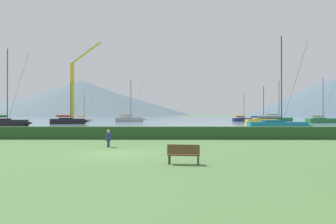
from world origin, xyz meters
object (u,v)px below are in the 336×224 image
(sailboat_slip_6, at_px, (243,119))
(person_seated_viewer, at_px, (108,138))
(sailboat_slip_4, at_px, (129,119))
(sailboat_slip_1, at_px, (83,119))
(sailboat_slip_0, at_px, (68,121))
(sailboat_slip_3, at_px, (278,125))
(park_bench_near_path, at_px, (184,153))
(dock_crane, at_px, (73,95))
(sailboat_slip_2, at_px, (277,119))
(sailboat_slip_10, at_px, (321,120))
(sailboat_slip_5, at_px, (262,121))
(sailboat_slip_8, at_px, (4,122))

(sailboat_slip_6, distance_m, person_seated_viewer, 80.26)
(sailboat_slip_4, bearing_deg, sailboat_slip_6, -5.18)
(sailboat_slip_1, bearing_deg, sailboat_slip_6, -16.29)
(sailboat_slip_0, bearing_deg, sailboat_slip_3, -46.79)
(park_bench_near_path, height_order, person_seated_viewer, person_seated_viewer)
(sailboat_slip_4, distance_m, sailboat_slip_6, 34.84)
(sailboat_slip_4, bearing_deg, dock_crane, -142.83)
(sailboat_slip_1, relative_size, sailboat_slip_4, 0.70)
(sailboat_slip_2, xyz_separation_m, sailboat_slip_4, (-42.04, 4.64, 0.01))
(sailboat_slip_1, height_order, sailboat_slip_6, sailboat_slip_1)
(sailboat_slip_4, distance_m, person_seated_viewer, 71.55)
(sailboat_slip_1, xyz_separation_m, sailboat_slip_4, (17.19, -12.92, 0.20))
(sailboat_slip_0, bearing_deg, person_seated_viewer, -79.63)
(sailboat_slip_10, distance_m, dock_crane, 63.37)
(person_seated_viewer, relative_size, dock_crane, 0.06)
(sailboat_slip_3, bearing_deg, sailboat_slip_10, 59.26)
(person_seated_viewer, bearing_deg, sailboat_slip_5, 66.41)
(sailboat_slip_4, height_order, sailboat_slip_5, sailboat_slip_4)
(sailboat_slip_1, relative_size, dock_crane, 0.42)
(sailboat_slip_1, bearing_deg, sailboat_slip_10, -27.00)
(sailboat_slip_4, height_order, dock_crane, dock_crane)
(dock_crane, bearing_deg, sailboat_slip_10, 2.45)
(sailboat_slip_4, height_order, sailboat_slip_6, sailboat_slip_4)
(sailboat_slip_0, bearing_deg, sailboat_slip_10, -2.29)
(sailboat_slip_3, bearing_deg, dock_crane, 140.24)
(sailboat_slip_5, bearing_deg, sailboat_slip_10, 22.83)
(sailboat_slip_1, relative_size, park_bench_near_path, 5.49)
(sailboat_slip_6, xyz_separation_m, dock_crane, (-46.54, -18.97, 6.37))
(sailboat_slip_0, height_order, dock_crane, dock_crane)
(sailboat_slip_2, relative_size, sailboat_slip_8, 0.81)
(sailboat_slip_3, xyz_separation_m, sailboat_slip_10, (23.63, 37.34, -0.06))
(sailboat_slip_3, relative_size, park_bench_near_path, 8.49)
(sailboat_slip_5, xyz_separation_m, sailboat_slip_6, (1.70, 26.43, -0.06))
(sailboat_slip_6, xyz_separation_m, park_bench_near_path, (-21.49, -83.40, -0.05))
(sailboat_slip_1, bearing_deg, sailboat_slip_4, -44.12)
(sailboat_slip_5, bearing_deg, person_seated_viewer, -123.08)
(park_bench_near_path, bearing_deg, sailboat_slip_10, 67.01)
(park_bench_near_path, bearing_deg, dock_crane, 117.74)
(sailboat_slip_8, relative_size, park_bench_near_path, 9.09)
(person_seated_viewer, bearing_deg, park_bench_near_path, -53.42)
(sailboat_slip_2, distance_m, sailboat_slip_5, 19.46)
(sailboat_slip_1, relative_size, sailboat_slip_5, 1.01)
(park_bench_near_path, xyz_separation_m, dock_crane, (-25.05, 64.42, 6.42))
(sailboat_slip_5, height_order, dock_crane, dock_crane)
(sailboat_slip_2, relative_size, person_seated_viewer, 9.21)
(sailboat_slip_8, xyz_separation_m, sailboat_slip_10, (68.94, 24.44, -0.09))
(sailboat_slip_1, relative_size, sailboat_slip_10, 0.74)
(sailboat_slip_0, bearing_deg, sailboat_slip_5, -12.03)
(sailboat_slip_2, bearing_deg, sailboat_slip_1, 151.57)
(sailboat_slip_0, height_order, person_seated_viewer, sailboat_slip_0)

